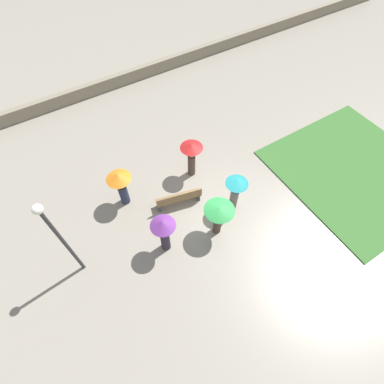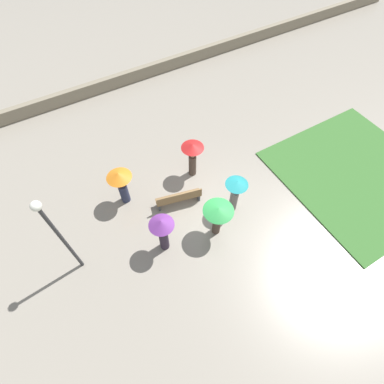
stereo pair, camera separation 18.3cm
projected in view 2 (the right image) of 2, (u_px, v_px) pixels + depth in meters
The scene contains 10 objects.
ground_plane at pixel (216, 210), 13.08m from camera, with size 90.00×90.00×0.00m, color gray.
lawn_patch_near at pixel (357, 174), 14.22m from camera, with size 6.81×6.92×0.06m.
parapet_wall at pixel (123, 79), 17.90m from camera, with size 45.00×0.35×0.77m.
park_bench at pixel (179, 198), 12.88m from camera, with size 2.04×0.86×0.90m.
lamp_post at pixel (55, 230), 9.33m from camera, with size 0.32×0.32×4.43m.
crowd_person_teal at pixel (235, 191), 12.10m from camera, with size 0.92×0.92×1.94m.
crowd_person_red at pixel (192, 154), 13.19m from camera, with size 1.00×1.00×1.94m.
crowd_person_green at pixel (218, 214), 11.41m from camera, with size 1.19×1.19×1.80m.
crowd_person_orange at pixel (121, 182), 12.33m from camera, with size 1.04×1.04×1.89m.
crowd_person_purple at pixel (162, 230), 10.97m from camera, with size 0.95×0.95×2.04m.
Camera 2 is at (4.34, 5.37, 11.18)m, focal length 28.00 mm.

